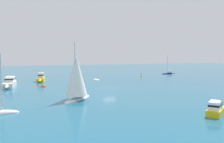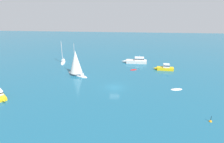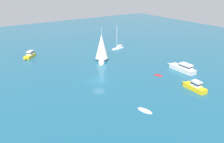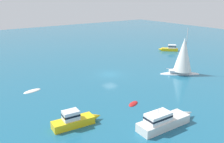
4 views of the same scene
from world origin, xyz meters
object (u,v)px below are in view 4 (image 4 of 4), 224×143
ketch (183,57)px  motor_cruiser_1 (164,120)px  cabin_cruiser (75,120)px  motor_cruiser (170,48)px  dinghy (133,104)px  tender (32,91)px

ketch → motor_cruiser_1: bearing=-111.2°
cabin_cruiser → motor_cruiser: (21.28, -40.59, -0.06)m
cabin_cruiser → dinghy: size_ratio=2.66×
tender → ketch: ketch is taller
cabin_cruiser → tender: (13.94, 0.67, -0.76)m
tender → motor_cruiser: (7.34, -41.26, 0.71)m
tender → motor_cruiser: bearing=178.7°
tender → dinghy: bearing=116.3°
dinghy → motor_cruiser_1: 7.10m
dinghy → motor_cruiser: (20.73, -30.91, 0.71)m
dinghy → ketch: (5.09, -16.85, 3.50)m
cabin_cruiser → motor_cruiser_1: 10.70m
cabin_cruiser → ketch: (5.63, -26.53, 2.74)m
dinghy → motor_cruiser: bearing=-170.5°
tender → motor_cruiser_1: motor_cruiser_1 is taller
motor_cruiser → motor_cruiser_1: bearing=85.0°
cabin_cruiser → motor_cruiser_1: size_ratio=0.74×
cabin_cruiser → dinghy: cabin_cruiser is taller
motor_cruiser → motor_cruiser_1: motor_cruiser_1 is taller
cabin_cruiser → motor_cruiser_1: (-6.42, -8.56, 0.06)m
cabin_cruiser → dinghy: 9.73m
tender → ketch: bearing=151.6°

